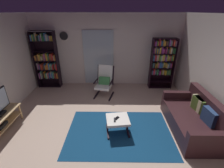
# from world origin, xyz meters

# --- Properties ---
(ground_plane) EXTENTS (7.02, 7.02, 0.00)m
(ground_plane) POSITION_xyz_m (0.00, 0.00, 0.00)
(ground_plane) COLOR tan
(wall_back) EXTENTS (5.60, 0.06, 2.60)m
(wall_back) POSITION_xyz_m (0.00, 2.90, 1.30)
(wall_back) COLOR silver
(wall_back) RESTS_ON ground
(glass_door_panel) EXTENTS (1.10, 0.01, 2.00)m
(glass_door_panel) POSITION_xyz_m (-0.29, 2.83, 1.05)
(glass_door_panel) COLOR silver
(area_rug) EXTENTS (2.46, 1.66, 0.01)m
(area_rug) POSITION_xyz_m (0.42, 0.09, 0.00)
(area_rug) COLOR navy
(area_rug) RESTS_ON ground
(tv_stand) EXTENTS (0.46, 1.10, 0.46)m
(tv_stand) POSITION_xyz_m (-2.37, 0.08, 0.30)
(tv_stand) COLOR tan
(tv_stand) RESTS_ON ground
(bookshelf_near_tv) EXTENTS (0.82, 0.30, 2.05)m
(bookshelf_near_tv) POSITION_xyz_m (-2.15, 2.64, 1.01)
(bookshelf_near_tv) COLOR black
(bookshelf_near_tv) RESTS_ON ground
(bookshelf_near_sofa) EXTENTS (0.82, 0.30, 1.82)m
(bookshelf_near_sofa) POSITION_xyz_m (2.01, 2.61, 1.05)
(bookshelf_near_sofa) COLOR black
(bookshelf_near_sofa) RESTS_ON ground
(leather_sofa) EXTENTS (0.91, 1.77, 0.86)m
(leather_sofa) POSITION_xyz_m (2.21, 0.25, 0.31)
(leather_sofa) COLOR #331A1E
(leather_sofa) RESTS_ON ground
(lounge_armchair) EXTENTS (0.69, 0.76, 1.02)m
(lounge_armchair) POSITION_xyz_m (-0.03, 1.97, 0.53)
(lounge_armchair) COLOR black
(lounge_armchair) RESTS_ON ground
(ottoman) EXTENTS (0.58, 0.54, 0.39)m
(ottoman) POSITION_xyz_m (0.38, 0.11, 0.32)
(ottoman) COLOR white
(ottoman) RESTS_ON ground
(tv_remote) EXTENTS (0.04, 0.15, 0.02)m
(tv_remote) POSITION_xyz_m (0.31, 0.05, 0.40)
(tv_remote) COLOR black
(tv_remote) RESTS_ON ottoman
(cell_phone) EXTENTS (0.14, 0.15, 0.01)m
(cell_phone) POSITION_xyz_m (0.36, 0.12, 0.39)
(cell_phone) COLOR black
(cell_phone) RESTS_ON ottoman
(wall_clock) EXTENTS (0.29, 0.03, 0.29)m
(wall_clock) POSITION_xyz_m (-1.48, 2.82, 1.85)
(wall_clock) COLOR silver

